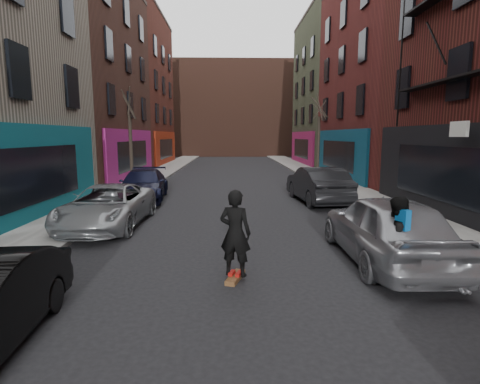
{
  "coord_description": "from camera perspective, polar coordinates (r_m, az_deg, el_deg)",
  "views": [
    {
      "loc": [
        -0.4,
        -4.07,
        3.1
      ],
      "look_at": [
        -0.15,
        5.81,
        1.6
      ],
      "focal_mm": 28.0,
      "sensor_mm": 36.0,
      "label": 1
    }
  ],
  "objects": [
    {
      "name": "tree_left_far",
      "position": [
        22.82,
        -16.39,
        8.98
      ],
      "size": [
        2.0,
        2.0,
        6.5
      ],
      "primitive_type": null,
      "color": "black",
      "rests_on": "sidewalk_left"
    },
    {
      "name": "parked_left_end",
      "position": [
        18.59,
        -14.5,
        1.04
      ],
      "size": [
        2.47,
        5.21,
        1.47
      ],
      "primitive_type": "imported",
      "rotation": [
        0.0,
        0.0,
        0.08
      ],
      "color": "black",
      "rests_on": "ground"
    },
    {
      "name": "sidewalk_left",
      "position": [
        34.7,
        -11.18,
        3.44
      ],
      "size": [
        2.5,
        84.0,
        0.13
      ],
      "primitive_type": "cube",
      "color": "gray",
      "rests_on": "ground"
    },
    {
      "name": "parked_left_far",
      "position": [
        13.53,
        -19.53,
        -2.04
      ],
      "size": [
        2.44,
        5.16,
        1.43
      ],
      "primitive_type": "imported",
      "rotation": [
        0.0,
        0.0,
        -0.02
      ],
      "color": "gray",
      "rests_on": "ground"
    },
    {
      "name": "parked_right_far",
      "position": [
        9.88,
        21.31,
        -5.07
      ],
      "size": [
        2.06,
        5.06,
        1.72
      ],
      "primitive_type": "imported",
      "rotation": [
        0.0,
        0.0,
        3.14
      ],
      "color": "#919399",
      "rests_on": "ground"
    },
    {
      "name": "tree_right_far",
      "position": [
        28.83,
        11.93,
        9.29
      ],
      "size": [
        2.0,
        2.0,
        6.8
      ],
      "primitive_type": null,
      "color": "black",
      "rests_on": "sidewalk_right"
    },
    {
      "name": "building_far",
      "position": [
        60.19,
        -1.11,
        12.33
      ],
      "size": [
        40.0,
        10.0,
        14.0
      ],
      "primitive_type": "cube",
      "color": "#47281E",
      "rests_on": "ground"
    },
    {
      "name": "pedestrian",
      "position": [
        8.44,
        22.56,
        -6.88
      ],
      "size": [
        1.07,
        0.94,
        1.86
      ],
      "rotation": [
        0.0,
        0.0,
        3.44
      ],
      "color": "black",
      "rests_on": "ground"
    },
    {
      "name": "parked_right_end",
      "position": [
        17.76,
        11.74,
        1.12
      ],
      "size": [
        2.2,
        5.2,
        1.67
      ],
      "primitive_type": "imported",
      "rotation": [
        0.0,
        0.0,
        3.23
      ],
      "color": "black",
      "rests_on": "ground"
    },
    {
      "name": "sidewalk_right",
      "position": [
        34.84,
        9.56,
        3.5
      ],
      "size": [
        2.5,
        84.0,
        0.13
      ],
      "primitive_type": "cube",
      "color": "gray",
      "rests_on": "ground"
    },
    {
      "name": "skateboard",
      "position": [
        8.32,
        -0.72,
        -12.87
      ],
      "size": [
        0.46,
        0.83,
        0.1
      ],
      "primitive_type": "cube",
      "rotation": [
        0.0,
        0.0,
        -0.32
      ],
      "color": "brown",
      "rests_on": "ground"
    },
    {
      "name": "skateboarder",
      "position": [
        8.01,
        -0.73,
        -6.27
      ],
      "size": [
        0.79,
        0.64,
        1.88
      ],
      "primitive_type": "imported",
      "rotation": [
        0.0,
        0.0,
        2.82
      ],
      "color": "black",
      "rests_on": "skateboard"
    }
  ]
}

